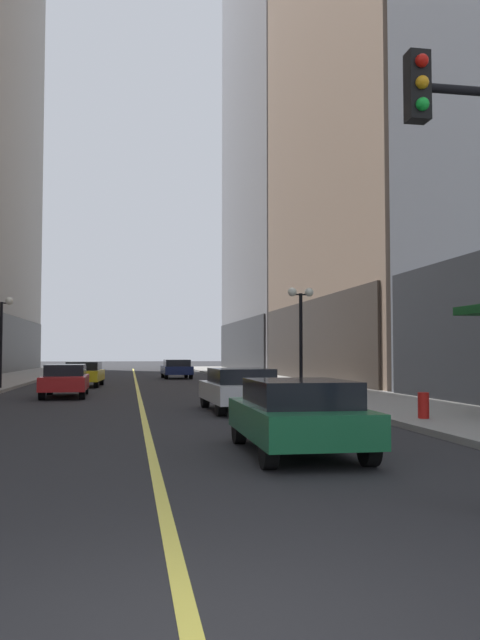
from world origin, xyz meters
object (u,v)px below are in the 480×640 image
Objects in this scene: car_white at (240,388)px; car_red at (65,379)px; car_navy at (177,368)px; street_lamp_right_mid at (301,317)px; fire_hydrant_right at (423,408)px; car_yellow at (84,373)px; car_green at (298,414)px; street_lamp_left_far at (1,322)px.

car_red is (-5.92, 7.60, -0.00)m from car_white.
street_lamp_right_mid reaches higher than car_navy.
car_navy is 30.32m from fire_hydrant_right.
car_red is at bearing -91.21° from car_yellow.
car_yellow is at bearing 131.99° from street_lamp_right_mid.
car_green is 16.97m from car_red.
fire_hydrant_right is (9.70, -20.14, -0.32)m from car_yellow.
street_lamp_right_mid is (3.85, 14.04, 2.54)m from car_green.
car_navy is (0.30, 34.17, 0.00)m from car_green.
street_lamp_left_far reaches higher than car_red.
car_green is at bearing -71.00° from car_red.
car_yellow reaches higher than fire_hydrant_right.
car_white is 0.96× the size of car_red.
street_lamp_right_mid is (9.20, -10.22, 2.54)m from car_yellow.
street_lamp_left_far is 5.54× the size of fire_hydrant_right.
car_white reaches higher than fire_hydrant_right.
street_lamp_left_far is 14.44m from street_lamp_right_mid.
street_lamp_left_far is (-3.43, 4.69, 2.54)m from car_red.
car_navy is 0.94× the size of street_lamp_right_mid.
car_green is at bearing -136.57° from fire_hydrant_right.
car_white and car_red have the same top height.
street_lamp_left_far reaches higher than car_yellow.
street_lamp_right_mid is (12.80, -6.69, 0.00)m from street_lamp_left_far.
fire_hydrant_right is (9.87, -11.92, -0.32)m from car_red.
street_lamp_right_mid is 10.33m from fire_hydrant_right.
car_white is 5.36× the size of fire_hydrant_right.
car_red is 8.22m from car_yellow.
car_white is 0.97× the size of street_lamp_right_mid.
car_yellow is at bearing 102.43° from car_green.
car_navy is at bearing 100.02° from street_lamp_right_mid.
car_green and car_white have the same top height.
car_white is 1.00× the size of car_yellow.
car_yellow is 0.97× the size of street_lamp_left_far.
car_navy is at bearing 60.32° from car_yellow.
car_navy is 0.94× the size of street_lamp_left_far.
street_lamp_left_far reaches higher than fire_hydrant_right.
car_red is 5.59× the size of fire_hydrant_right.
fire_hydrant_right is at bearing -47.53° from car_white.
car_white is at bearing -89.78° from car_navy.
car_navy is at bearing 89.50° from car_green.
street_lamp_right_mid reaches higher than car_white.
car_white is 16.83m from car_yellow.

